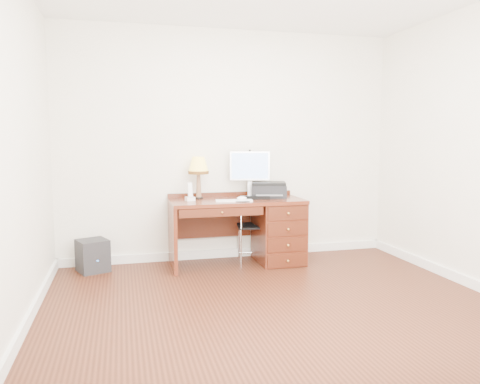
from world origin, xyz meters
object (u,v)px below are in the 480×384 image
object	(u,v)px
leg_lamp	(198,168)
phone	(190,195)
monitor	(249,168)
equipment_box	(93,256)
chair	(255,221)
desk	(264,227)
printer	(269,190)

from	to	relation	value
leg_lamp	phone	xyz separation A→B (m)	(-0.12, -0.15, -0.29)
monitor	leg_lamp	distance (m)	0.60
monitor	equipment_box	bearing A→B (deg)	-166.22
leg_lamp	chair	bearing A→B (deg)	-11.96
desk	monitor	bearing A→B (deg)	127.08
phone	chair	bearing A→B (deg)	-8.53
phone	leg_lamp	bearing A→B (deg)	40.86
phone	equipment_box	world-z (taller)	phone
phone	chair	xyz separation A→B (m)	(0.75, 0.01, -0.33)
monitor	chair	xyz separation A→B (m)	(0.03, -0.13, -0.61)
phone	equipment_box	distance (m)	1.24
monitor	phone	xyz separation A→B (m)	(-0.72, -0.14, -0.28)
equipment_box	chair	bearing A→B (deg)	-23.94
monitor	printer	distance (m)	0.34
monitor	leg_lamp	size ratio (longest dim) A/B	1.12
chair	equipment_box	distance (m)	1.84
chair	leg_lamp	bearing A→B (deg)	178.40
equipment_box	desk	bearing A→B (deg)	-24.90
printer	phone	size ratio (longest dim) A/B	2.35
desk	chair	bearing A→B (deg)	159.64
chair	desk	bearing A→B (deg)	-10.00
leg_lamp	chair	distance (m)	0.90
monitor	chair	bearing A→B (deg)	-65.08
monitor	phone	bearing A→B (deg)	-157.29
desk	leg_lamp	distance (m)	1.02
printer	leg_lamp	bearing A→B (deg)	-169.28
leg_lamp	equipment_box	xyz separation A→B (m)	(-1.18, -0.07, -0.93)
monitor	chair	distance (m)	0.62
phone	monitor	bearing A→B (deg)	1.88
chair	equipment_box	size ratio (longest dim) A/B	2.27
leg_lamp	phone	bearing A→B (deg)	-129.77
monitor	leg_lamp	bearing A→B (deg)	-168.68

